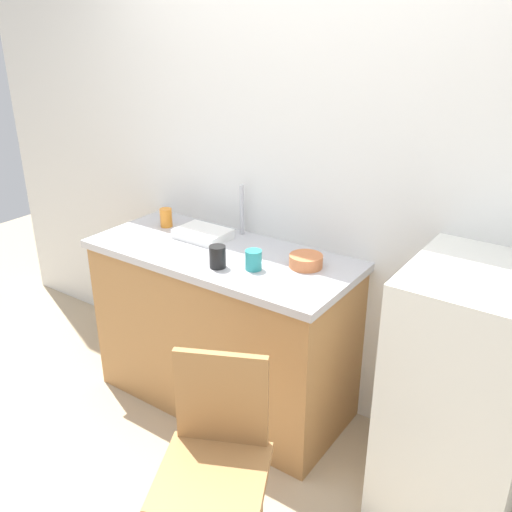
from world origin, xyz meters
name	(u,v)px	position (x,y,z in m)	size (l,w,h in m)	color
ground_plane	(189,491)	(0.00, 0.00, 0.00)	(8.00, 8.00, 0.00)	tan
back_wall	(307,166)	(0.00, 1.00, 1.32)	(4.80, 0.10, 2.65)	silver
cabinet_base	(224,331)	(-0.29, 0.65, 0.44)	(1.38, 0.60, 0.88)	#A87542
countertop	(222,254)	(-0.29, 0.65, 0.90)	(1.42, 0.64, 0.04)	#B7B7BC
faucet	(242,210)	(-0.34, 0.90, 1.06)	(0.02, 0.02, 0.28)	#B7B7BC
refrigerator	(462,396)	(0.98, 0.64, 0.57)	(0.54, 0.63, 1.14)	silver
chair	(215,460)	(0.32, -0.18, 0.50)	(0.53, 0.53, 0.89)	#A87542
dish_tray	(203,234)	(-0.48, 0.73, 0.94)	(0.28, 0.20, 0.05)	white
terracotta_bowl	(306,261)	(0.17, 0.73, 0.95)	(0.16, 0.16, 0.06)	#C67042
cup_teal	(253,260)	(-0.02, 0.56, 0.96)	(0.08, 0.08, 0.10)	teal
cup_black	(218,257)	(-0.18, 0.48, 0.97)	(0.08, 0.08, 0.11)	black
cup_orange	(166,218)	(-0.76, 0.75, 0.97)	(0.07, 0.07, 0.11)	orange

